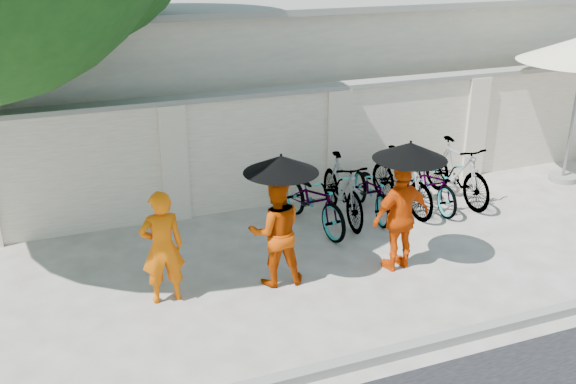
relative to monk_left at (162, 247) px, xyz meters
name	(u,v)px	position (x,y,z in m)	size (l,w,h in m)	color
ground	(299,294)	(1.71, -0.51, -0.78)	(80.00, 80.00, 0.00)	beige
kerb	(356,362)	(1.71, -2.21, -0.72)	(40.00, 0.16, 0.12)	gray
compound_wall	(284,148)	(2.71, 2.69, 0.22)	(20.00, 0.30, 2.00)	white
building_behind	(265,72)	(3.71, 6.49, 0.82)	(14.00, 6.00, 3.20)	beige
monk_left	(162,247)	(0.00, 0.00, 0.00)	(0.57, 0.37, 1.56)	#E15E04
monk_center	(276,231)	(1.54, -0.09, 0.00)	(0.76, 0.59, 1.56)	#B63A02
parasol_center	(281,164)	(1.59, -0.17, 0.99)	(1.00, 1.00, 1.00)	black
monk_right	(401,217)	(3.35, -0.33, 0.02)	(0.94, 0.39, 1.60)	#DF4505
parasol_right	(410,151)	(3.37, -0.41, 1.04)	(1.03, 1.03, 1.03)	black
bike_0	(314,199)	(2.76, 1.42, -0.28)	(0.67, 1.91, 1.00)	gray
bike_1	(343,189)	(3.33, 1.53, -0.23)	(0.52, 1.85, 1.11)	gray
bike_2	(372,190)	(3.91, 1.55, -0.33)	(0.60, 1.71, 0.90)	gray
bike_3	(402,181)	(4.48, 1.54, -0.23)	(0.51, 1.82, 1.09)	gray
bike_4	(431,183)	(5.05, 1.48, -0.33)	(0.59, 1.70, 0.89)	gray
bike_5	(457,171)	(5.63, 1.55, -0.21)	(0.53, 1.88, 1.13)	gray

